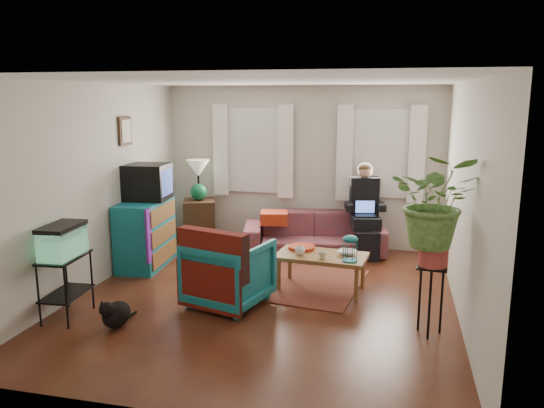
% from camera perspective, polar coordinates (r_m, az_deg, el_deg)
% --- Properties ---
extents(floor, '(4.50, 5.00, 0.01)m').
position_cam_1_polar(floor, '(6.60, -0.81, -10.09)').
color(floor, '#4F2B14').
rests_on(floor, ground).
extents(ceiling, '(4.50, 5.00, 0.01)m').
position_cam_1_polar(ceiling, '(6.14, -0.88, 13.11)').
color(ceiling, white).
rests_on(ceiling, wall_back).
extents(wall_back, '(4.50, 0.01, 2.60)m').
position_cam_1_polar(wall_back, '(8.65, 3.21, 4.01)').
color(wall_back, silver).
rests_on(wall_back, floor).
extents(wall_front, '(4.50, 0.01, 2.60)m').
position_cam_1_polar(wall_front, '(3.93, -9.84, -5.39)').
color(wall_front, silver).
rests_on(wall_front, floor).
extents(wall_left, '(0.01, 5.00, 2.60)m').
position_cam_1_polar(wall_left, '(7.12, -18.69, 1.78)').
color(wall_left, silver).
rests_on(wall_left, floor).
extents(wall_right, '(0.01, 5.00, 2.60)m').
position_cam_1_polar(wall_right, '(6.10, 20.11, 0.13)').
color(wall_right, silver).
rests_on(wall_right, floor).
extents(window_left, '(1.08, 0.04, 1.38)m').
position_cam_1_polar(window_left, '(8.78, -1.96, 5.77)').
color(window_left, white).
rests_on(window_left, wall_back).
extents(window_right, '(1.08, 0.04, 1.38)m').
position_cam_1_polar(window_right, '(8.48, 11.59, 5.34)').
color(window_right, white).
rests_on(window_right, wall_back).
extents(curtains_left, '(1.36, 0.06, 1.50)m').
position_cam_1_polar(curtains_left, '(8.70, -2.10, 5.72)').
color(curtains_left, white).
rests_on(curtains_left, wall_back).
extents(curtains_right, '(1.36, 0.06, 1.50)m').
position_cam_1_polar(curtains_right, '(8.40, 11.57, 5.28)').
color(curtains_right, white).
rests_on(curtains_right, wall_back).
extents(picture_frame, '(0.04, 0.32, 0.40)m').
position_cam_1_polar(picture_frame, '(7.76, -15.47, 7.57)').
color(picture_frame, '#3D2616').
rests_on(picture_frame, wall_left).
extents(area_rug, '(2.20, 1.86, 0.01)m').
position_cam_1_polar(area_rug, '(7.17, 1.27, -8.21)').
color(area_rug, maroon).
rests_on(area_rug, floor).
extents(sofa, '(2.30, 1.29, 0.85)m').
position_cam_1_polar(sofa, '(8.33, 4.54, -2.43)').
color(sofa, brown).
rests_on(sofa, floor).
extents(seated_person, '(0.67, 0.77, 1.29)m').
position_cam_1_polar(seated_person, '(8.36, 9.93, -0.95)').
color(seated_person, black).
rests_on(seated_person, sofa).
extents(side_table, '(0.65, 0.65, 0.74)m').
position_cam_1_polar(side_table, '(8.91, -7.79, -1.93)').
color(side_table, '#412418').
rests_on(side_table, floor).
extents(table_lamp, '(0.49, 0.49, 0.68)m').
position_cam_1_polar(table_lamp, '(8.78, -7.91, 2.47)').
color(table_lamp, white).
rests_on(table_lamp, side_table).
extents(dresser, '(0.61, 1.11, 0.96)m').
position_cam_1_polar(dresser, '(7.89, -13.44, -3.08)').
color(dresser, '#126C70').
rests_on(dresser, floor).
extents(crt_tv, '(0.63, 0.58, 0.51)m').
position_cam_1_polar(crt_tv, '(7.83, -13.25, 2.34)').
color(crt_tv, black).
rests_on(crt_tv, dresser).
extents(aquarium_stand, '(0.40, 0.66, 0.71)m').
position_cam_1_polar(aquarium_stand, '(6.36, -21.25, -8.34)').
color(aquarium_stand, black).
rests_on(aquarium_stand, floor).
extents(aquarium, '(0.36, 0.60, 0.37)m').
position_cam_1_polar(aquarium, '(6.21, -21.61, -3.65)').
color(aquarium, '#7FD899').
rests_on(aquarium, aquarium_stand).
extents(black_cat, '(0.31, 0.43, 0.34)m').
position_cam_1_polar(black_cat, '(6.01, -16.40, -11.05)').
color(black_cat, black).
rests_on(black_cat, floor).
extents(armchair, '(1.03, 0.99, 0.86)m').
position_cam_1_polar(armchair, '(6.31, -4.66, -6.99)').
color(armchair, '#137173').
rests_on(armchair, floor).
extents(serape_throw, '(0.89, 0.43, 0.71)m').
position_cam_1_polar(serape_throw, '(5.99, -6.48, -6.22)').
color(serape_throw, '#9E0A0A').
rests_on(serape_throw, armchair).
extents(coffee_table, '(1.18, 0.72, 0.47)m').
position_cam_1_polar(coffee_table, '(6.83, 5.32, -7.29)').
color(coffee_table, brown).
rests_on(coffee_table, floor).
extents(cup_a, '(0.14, 0.14, 0.10)m').
position_cam_1_polar(cup_a, '(6.71, 3.02, -5.06)').
color(cup_a, white).
rests_on(cup_a, coffee_table).
extents(cup_b, '(0.11, 0.11, 0.10)m').
position_cam_1_polar(cup_b, '(6.56, 5.42, -5.51)').
color(cup_b, beige).
rests_on(cup_b, coffee_table).
extents(bowl, '(0.24, 0.24, 0.06)m').
position_cam_1_polar(bowl, '(6.79, 8.09, -5.18)').
color(bowl, white).
rests_on(bowl, coffee_table).
extents(snack_tray, '(0.38, 0.38, 0.04)m').
position_cam_1_polar(snack_tray, '(6.97, 3.20, -4.69)').
color(snack_tray, '#B21414').
rests_on(snack_tray, coffee_table).
extents(birdcage, '(0.20, 0.20, 0.33)m').
position_cam_1_polar(birdcage, '(6.49, 8.41, -4.71)').
color(birdcage, '#115B6B').
rests_on(birdcage, coffee_table).
extents(plant_stand, '(0.35, 0.35, 0.75)m').
position_cam_1_polar(plant_stand, '(5.76, 16.66, -9.88)').
color(plant_stand, black).
rests_on(plant_stand, floor).
extents(potted_plant, '(0.93, 0.82, 0.95)m').
position_cam_1_polar(potted_plant, '(5.51, 17.19, -1.21)').
color(potted_plant, '#599947').
rests_on(potted_plant, plant_stand).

